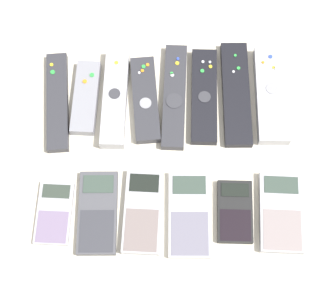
{
  "coord_description": "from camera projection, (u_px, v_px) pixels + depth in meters",
  "views": [
    {
      "loc": [
        -0.01,
        -0.34,
        1.0
      ],
      "look_at": [
        0.0,
        0.03,
        0.01
      ],
      "focal_mm": 60.0,
      "sensor_mm": 36.0,
      "label": 1
    }
  ],
  "objects": [
    {
      "name": "remote_1",
      "position": [
        86.0,
        98.0,
        1.1
      ],
      "size": [
        0.06,
        0.15,
        0.02
      ],
      "rotation": [
        0.0,
        0.0,
        -0.07
      ],
      "color": "gray",
      "rests_on": "ground_plane"
    },
    {
      "name": "calculator_3",
      "position": [
        189.0,
        214.0,
        1.02
      ],
      "size": [
        0.08,
        0.16,
        0.02
      ],
      "rotation": [
        0.0,
        0.0,
        -0.02
      ],
      "color": "#B2B2B7",
      "rests_on": "ground_plane"
    },
    {
      "name": "calculator_0",
      "position": [
        54.0,
        213.0,
        1.02
      ],
      "size": [
        0.07,
        0.12,
        0.01
      ],
      "rotation": [
        0.0,
        0.0,
        -0.07
      ],
      "color": "#B2B2B7",
      "rests_on": "ground_plane"
    },
    {
      "name": "calculator_5",
      "position": [
        281.0,
        212.0,
        1.02
      ],
      "size": [
        0.09,
        0.15,
        0.02
      ],
      "rotation": [
        0.0,
        0.0,
        -0.07
      ],
      "color": "#B2B2B7",
      "rests_on": "ground_plane"
    },
    {
      "name": "calculator_1",
      "position": [
        98.0,
        213.0,
        1.02
      ],
      "size": [
        0.07,
        0.15,
        0.02
      ],
      "rotation": [
        0.0,
        0.0,
        -0.02
      ],
      "color": "#4C4C51",
      "rests_on": "ground_plane"
    },
    {
      "name": "calculator_4",
      "position": [
        235.0,
        212.0,
        1.02
      ],
      "size": [
        0.07,
        0.12,
        0.02
      ],
      "rotation": [
        0.0,
        0.0,
        -0.05
      ],
      "color": "black",
      "rests_on": "ground_plane"
    },
    {
      "name": "remote_6",
      "position": [
        236.0,
        94.0,
        1.1
      ],
      "size": [
        0.06,
        0.22,
        0.02
      ],
      "rotation": [
        0.0,
        0.0,
        -0.01
      ],
      "color": "black",
      "rests_on": "ground_plane"
    },
    {
      "name": "calculator_2",
      "position": [
        143.0,
        212.0,
        1.02
      ],
      "size": [
        0.08,
        0.16,
        0.02
      ],
      "rotation": [
        0.0,
        0.0,
        -0.07
      ],
      "color": "#B2B2B7",
      "rests_on": "ground_plane"
    },
    {
      "name": "remote_3",
      "position": [
        145.0,
        99.0,
        1.09
      ],
      "size": [
        0.06,
        0.18,
        0.02
      ],
      "rotation": [
        0.0,
        0.0,
        0.07
      ],
      "color": "#333338",
      "rests_on": "ground_plane"
    },
    {
      "name": "remote_4",
      "position": [
        174.0,
        96.0,
        1.1
      ],
      "size": [
        0.06,
        0.22,
        0.02
      ],
      "rotation": [
        0.0,
        0.0,
        -0.06
      ],
      "color": "#333338",
      "rests_on": "ground_plane"
    },
    {
      "name": "remote_5",
      "position": [
        204.0,
        96.0,
        1.1
      ],
      "size": [
        0.06,
        0.2,
        0.02
      ],
      "rotation": [
        0.0,
        0.0,
        -0.05
      ],
      "color": "black",
      "rests_on": "ground_plane"
    },
    {
      "name": "remote_7",
      "position": [
        271.0,
        95.0,
        1.1
      ],
      "size": [
        0.07,
        0.2,
        0.03
      ],
      "rotation": [
        0.0,
        0.0,
        -0.03
      ],
      "color": "#B7B7BC",
      "rests_on": "ground_plane"
    },
    {
      "name": "remote_0",
      "position": [
        58.0,
        102.0,
        1.09
      ],
      "size": [
        0.05,
        0.21,
        0.02
      ],
      "rotation": [
        0.0,
        0.0,
        0.06
      ],
      "color": "#333338",
      "rests_on": "ground_plane"
    },
    {
      "name": "ground_plane",
      "position": [
        168.0,
        162.0,
        1.06
      ],
      "size": [
        3.0,
        3.0,
        0.0
      ],
      "primitive_type": "plane",
      "color": "beige"
    },
    {
      "name": "remote_2",
      "position": [
        115.0,
        98.0,
        1.09
      ],
      "size": [
        0.06,
        0.2,
        0.03
      ],
      "rotation": [
        0.0,
        0.0,
        -0.05
      ],
      "color": "#B7B7BC",
      "rests_on": "ground_plane"
    }
  ]
}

